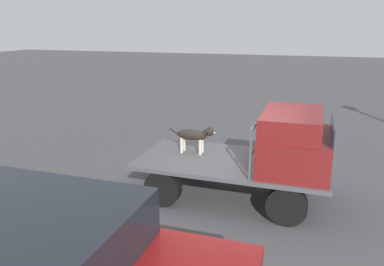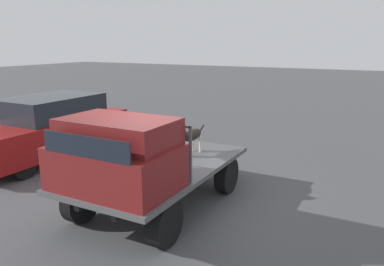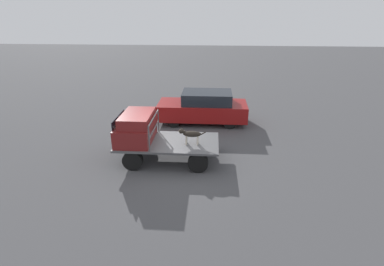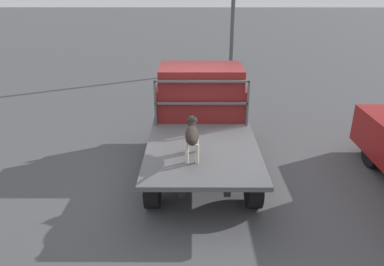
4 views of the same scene
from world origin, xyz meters
TOP-DOWN VIEW (x-y plane):
  - ground_plane at (0.00, 0.00)m, footprint 80.00×80.00m
  - flatbed_truck at (0.00, 0.00)m, footprint 3.78×1.99m
  - truck_cab at (1.18, 0.00)m, footprint 1.26×1.87m
  - truck_headboard at (0.51, 0.00)m, footprint 0.04×1.87m
  - dog at (-0.84, 0.18)m, footprint 1.03×0.23m
  - parked_sedan at (-1.18, -4.22)m, footprint 4.41×1.84m

SIDE VIEW (x-z plane):
  - ground_plane at x=0.00m, z-range 0.00..0.00m
  - flatbed_truck at x=0.00m, z-range 0.18..0.96m
  - parked_sedan at x=-1.18m, z-range 0.00..1.61m
  - dog at x=-0.84m, z-range 0.86..1.49m
  - truck_cab at x=1.18m, z-range 0.75..1.82m
  - truck_headboard at x=0.51m, z-range 0.93..1.86m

